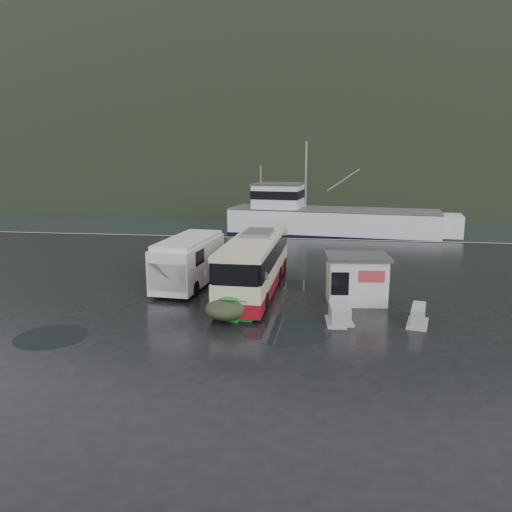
# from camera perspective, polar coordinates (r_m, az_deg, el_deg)

# --- Properties ---
(ground) EXTENTS (160.00, 160.00, 0.00)m
(ground) POSITION_cam_1_polar(r_m,az_deg,el_deg) (24.87, -3.79, -5.67)
(ground) COLOR black
(ground) RESTS_ON ground
(harbor_water) EXTENTS (300.00, 180.00, 0.02)m
(harbor_water) POSITION_cam_1_polar(r_m,az_deg,el_deg) (133.53, 5.79, 8.50)
(harbor_water) COLOR black
(harbor_water) RESTS_ON ground
(quay_edge) EXTENTS (160.00, 0.60, 1.50)m
(quay_edge) POSITION_cam_1_polar(r_m,az_deg,el_deg) (44.14, 1.41, 2.05)
(quay_edge) COLOR #999993
(quay_edge) RESTS_ON ground
(headland) EXTENTS (780.00, 540.00, 570.00)m
(headland) POSITION_cam_1_polar(r_m,az_deg,el_deg) (273.39, 9.04, 10.05)
(headland) COLOR black
(headland) RESTS_ON ground
(coach_bus) EXTENTS (3.16, 11.29, 3.17)m
(coach_bus) POSITION_cam_1_polar(r_m,az_deg,el_deg) (27.65, -0.07, -3.85)
(coach_bus) COLOR beige
(coach_bus) RESTS_ON ground
(white_van) EXTENTS (2.84, 6.85, 2.80)m
(white_van) POSITION_cam_1_polar(r_m,az_deg,el_deg) (28.73, -7.57, -3.35)
(white_van) COLOR silver
(white_van) RESTS_ON ground
(waste_bin_left) EXTENTS (1.40, 1.40, 1.54)m
(waste_bin_left) POSITION_cam_1_polar(r_m,az_deg,el_deg) (23.06, -2.73, -7.07)
(waste_bin_left) COLOR #178329
(waste_bin_left) RESTS_ON ground
(waste_bin_right) EXTENTS (1.16, 1.16, 1.42)m
(waste_bin_right) POSITION_cam_1_polar(r_m,az_deg,el_deg) (23.01, -1.31, -7.10)
(waste_bin_right) COLOR #178329
(waste_bin_right) RESTS_ON ground
(dome_tent) EXTENTS (2.86, 3.32, 1.09)m
(dome_tent) POSITION_cam_1_polar(r_m,az_deg,el_deg) (23.06, -2.95, -7.07)
(dome_tent) COLOR #2D3520
(dome_tent) RESTS_ON ground
(ticket_kiosk) EXTENTS (3.32, 2.63, 2.43)m
(ticket_kiosk) POSITION_cam_1_polar(r_m,az_deg,el_deg) (25.91, 11.29, -5.16)
(ticket_kiosk) COLOR silver
(ticket_kiosk) RESTS_ON ground
(jersey_barrier_a) EXTENTS (1.00, 1.65, 0.78)m
(jersey_barrier_a) POSITION_cam_1_polar(r_m,az_deg,el_deg) (22.87, 9.87, -7.40)
(jersey_barrier_a) COLOR #999993
(jersey_barrier_a) RESTS_ON ground
(jersey_barrier_b) EXTENTS (0.96, 1.72, 0.83)m
(jersey_barrier_b) POSITION_cam_1_polar(r_m,az_deg,el_deg) (22.63, 9.07, -7.58)
(jersey_barrier_b) COLOR #999993
(jersey_barrier_b) RESTS_ON ground
(jersey_barrier_c) EXTENTS (1.23, 1.86, 0.85)m
(jersey_barrier_c) POSITION_cam_1_polar(r_m,az_deg,el_deg) (23.28, 17.96, -7.47)
(jersey_barrier_c) COLOR #999993
(jersey_barrier_c) RESTS_ON ground
(fishing_trawler) EXTENTS (25.14, 8.70, 9.85)m
(fishing_trawler) POSITION_cam_1_polar(r_m,az_deg,el_deg) (51.50, 8.72, 3.31)
(fishing_trawler) COLOR silver
(fishing_trawler) RESTS_ON ground
(puddles) EXTENTS (12.92, 12.14, 0.01)m
(puddles) POSITION_cam_1_polar(r_m,az_deg,el_deg) (22.73, -3.40, -7.35)
(puddles) COLOR black
(puddles) RESTS_ON ground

